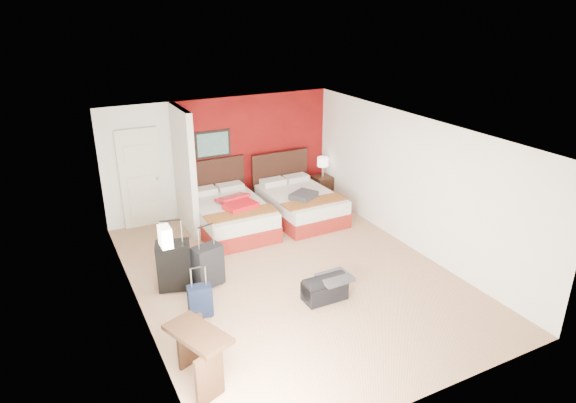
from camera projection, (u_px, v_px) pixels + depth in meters
ground at (291, 275)px, 8.60m from camera, size 6.50×6.50×0.00m
room_walls at (182, 193)px, 8.70m from camera, size 5.02×6.52×2.50m
red_accent_panel at (254, 152)px, 11.11m from camera, size 3.50×0.04×2.50m
partition_wall at (185, 171)px, 9.86m from camera, size 0.12×1.20×2.50m
entry_door at (141, 179)px, 10.11m from camera, size 0.82×0.06×2.05m
bed_left at (231, 217)px, 10.14m from camera, size 1.37×1.96×0.59m
bed_right at (301, 206)px, 10.74m from camera, size 1.37×1.93×0.57m
red_suitcase_open at (237, 202)px, 9.97m from camera, size 0.78×0.96×0.11m
jacket_bundle at (304, 196)px, 10.32m from camera, size 0.66×0.62×0.13m
nightstand at (322, 188)px, 11.77m from camera, size 0.42×0.42×0.55m
table_lamp at (323, 167)px, 11.59m from camera, size 0.28×0.28×0.46m
suitcase_black at (174, 267)px, 8.04m from camera, size 0.60×0.47×0.80m
suitcase_charcoal at (208, 267)px, 8.15m from camera, size 0.52×0.39×0.68m
suitcase_navy at (200, 302)px, 7.38m from camera, size 0.37×0.25×0.48m
duffel_bag at (324, 290)px, 7.84m from camera, size 0.67×0.36×0.34m
jacket_draped at (335, 278)px, 7.79m from camera, size 0.50×0.43×0.07m
desk at (199, 357)px, 6.08m from camera, size 0.71×0.96×0.72m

